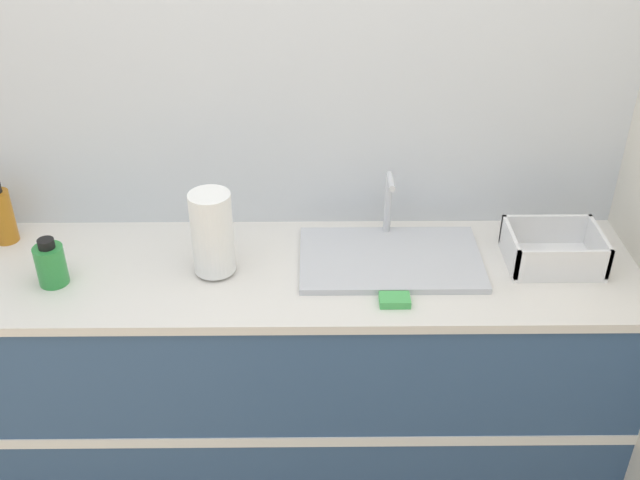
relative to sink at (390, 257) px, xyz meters
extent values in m
cube|color=silver|center=(-0.37, 0.28, 0.37)|extent=(4.70, 0.06, 2.60)
cube|color=#33517A|center=(-0.37, -0.04, -0.49)|extent=(2.30, 0.56, 0.89)
cube|color=white|center=(-0.37, -0.31, -0.49)|extent=(2.30, 0.01, 0.04)
cube|color=silver|center=(-0.37, -0.04, -0.03)|extent=(2.32, 0.59, 0.03)
cube|color=silver|center=(0.00, -0.01, -0.01)|extent=(0.57, 0.36, 0.02)
cylinder|color=silver|center=(0.00, 0.15, 0.11)|extent=(0.02, 0.02, 0.21)
cylinder|color=silver|center=(0.00, 0.10, 0.21)|extent=(0.02, 0.10, 0.02)
cylinder|color=#4C4C51|center=(-0.55, -0.06, -0.01)|extent=(0.10, 0.10, 0.01)
cylinder|color=white|center=(-0.55, -0.06, 0.13)|extent=(0.13, 0.13, 0.26)
cube|color=white|center=(0.51, -0.02, -0.01)|extent=(0.29, 0.22, 0.01)
cube|color=white|center=(0.51, -0.12, 0.05)|extent=(0.29, 0.01, 0.10)
cube|color=white|center=(0.51, 0.09, 0.05)|extent=(0.29, 0.01, 0.10)
cube|color=white|center=(0.37, -0.02, 0.05)|extent=(0.01, 0.22, 0.10)
cube|color=white|center=(0.65, -0.02, 0.05)|extent=(0.01, 0.22, 0.10)
cylinder|color=#B26B19|center=(-1.26, 0.13, 0.07)|extent=(0.08, 0.08, 0.18)
cylinder|color=#2D8C3D|center=(-1.03, -0.11, 0.05)|extent=(0.09, 0.09, 0.13)
cylinder|color=black|center=(-1.03, -0.11, 0.12)|extent=(0.05, 0.05, 0.03)
cube|color=#4CB259|center=(-0.01, -0.22, 0.00)|extent=(0.09, 0.06, 0.02)
camera|label=1|loc=(-0.24, -1.97, 1.31)|focal=42.00mm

